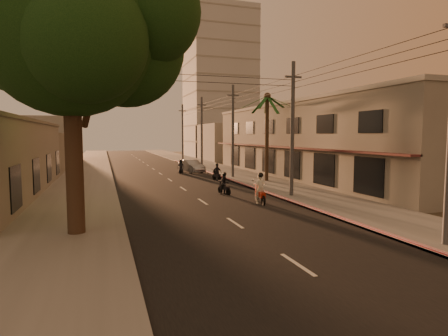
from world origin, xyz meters
The scene contains 18 objects.
ground centered at (0.00, 0.00, 0.00)m, with size 160.00×160.00×0.00m, color #383023.
road centered at (0.00, 20.00, 0.01)m, with size 10.00×140.00×0.02m, color black.
sidewalk_right centered at (7.50, 20.00, 0.06)m, with size 5.00×140.00×0.12m, color slate.
sidewalk_left centered at (-7.50, 20.00, 0.06)m, with size 5.00×140.00×0.12m, color slate.
curb_stripe centered at (5.10, 15.00, 0.10)m, with size 0.20×60.00×0.20m, color red.
shophouse_row centered at (13.95, 18.00, 3.65)m, with size 8.80×34.20×7.30m.
distant_tower centered at (16.00, 56.00, 14.00)m, with size 12.10×12.10×28.00m.
broadleaf_tree centered at (-6.61, 2.14, 8.48)m, with size 9.60×8.70×12.10m.
palm_tree centered at (8.00, 16.00, 7.15)m, with size 5.00×5.00×8.20m.
utility_poles centered at (6.20, 20.00, 6.54)m, with size 1.20×48.26×9.00m.
filler_right centered at (14.00, 45.00, 3.00)m, with size 8.00×14.00×6.00m, color gray.
filler_left_near centered at (-14.00, 34.00, 2.20)m, with size 8.00×14.00×4.40m, color gray.
filler_left_far centered at (-14.00, 52.00, 3.50)m, with size 8.00×14.00×7.00m, color gray.
scooter_red centered at (3.19, 6.33, 0.84)m, with size 0.82×1.95×1.92m.
scooter_mid_a centered at (2.24, 10.44, 0.73)m, with size 0.98×1.60×1.59m.
scooter_mid_b centered at (4.04, 18.25, 0.73)m, with size 1.01×1.65×1.62m.
scooter_far_a centered at (2.17, 25.67, 0.71)m, with size 0.99×1.55×1.56m.
parked_car centered at (3.56, 26.41, 0.71)m, with size 2.31×4.51×1.42m, color #98999F.
Camera 1 is at (-5.87, -14.42, 4.16)m, focal length 30.00 mm.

